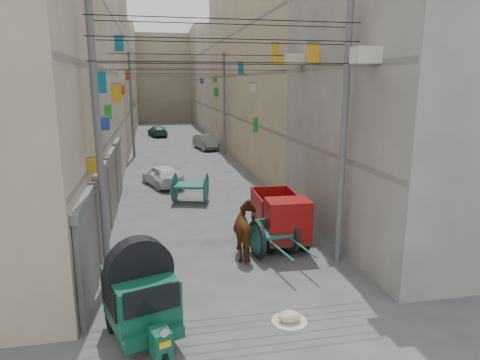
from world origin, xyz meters
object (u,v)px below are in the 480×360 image
object	(u,v)px
tonga_cart	(274,236)
distant_car_grey	(206,142)
distant_car_green	(158,131)
second_cart	(190,187)
horse	(248,231)
mini_truck	(282,221)
feed_sack	(289,316)
distant_car_white	(162,175)
auto_rickshaw	(141,295)

from	to	relation	value
tonga_cart	distant_car_grey	size ratio (longest dim) A/B	0.77
tonga_cart	distant_car_green	xyz separation A→B (m)	(-3.24, 34.68, -0.09)
tonga_cart	second_cart	world-z (taller)	second_cart
tonga_cart	distant_car_grey	distance (m)	24.17
tonga_cart	second_cart	distance (m)	7.48
horse	distant_car_grey	world-z (taller)	horse
second_cart	mini_truck	bearing A→B (deg)	-50.86
horse	distant_car_green	world-z (taller)	horse
tonga_cart	distant_car_green	distance (m)	34.83
feed_sack	distant_car_green	bearing A→B (deg)	93.66
tonga_cart	distant_car_white	bearing A→B (deg)	98.88
distant_car_green	tonga_cart	bearing A→B (deg)	84.49
feed_sack	horse	bearing A→B (deg)	91.20
feed_sack	distant_car_grey	bearing A→B (deg)	86.96
mini_truck	feed_sack	world-z (taller)	mini_truck
auto_rickshaw	distant_car_green	bearing A→B (deg)	70.70
auto_rickshaw	mini_truck	size ratio (longest dim) A/B	0.80
second_cart	distant_car_grey	size ratio (longest dim) A/B	0.51
distant_car_green	horse	bearing A→B (deg)	83.11
second_cart	horse	bearing A→B (deg)	-63.65
second_cart	horse	size ratio (longest dim) A/B	0.96
second_cart	horse	xyz separation A→B (m)	(1.28, -6.99, 0.09)
mini_truck	distant_car_green	xyz separation A→B (m)	(-3.79, 33.78, -0.31)
distant_car_white	tonga_cart	bearing A→B (deg)	87.49
mini_truck	horse	size ratio (longest dim) A/B	1.66
mini_truck	horse	world-z (taller)	mini_truck
mini_truck	second_cart	xyz separation A→B (m)	(-2.68, 6.27, -0.13)
tonga_cart	mini_truck	distance (m)	1.08
feed_sack	tonga_cart	bearing A→B (deg)	79.30
horse	distant_car_grey	xyz separation A→B (m)	(1.59, 23.98, -0.23)
mini_truck	horse	distance (m)	1.58
tonga_cart	distant_car_green	bearing A→B (deg)	87.07
tonga_cart	auto_rickshaw	bearing A→B (deg)	-144.62
second_cart	distant_car_white	xyz separation A→B (m)	(-1.24, 3.76, -0.15)
auto_rickshaw	second_cart	bearing A→B (deg)	61.57
mini_truck	second_cart	distance (m)	6.82
mini_truck	second_cart	size ratio (longest dim) A/B	1.72
distant_car_green	feed_sack	bearing A→B (deg)	82.81
distant_car_grey	distant_car_green	bearing A→B (deg)	99.92
auto_rickshaw	tonga_cart	distance (m)	5.86
auto_rickshaw	distant_car_green	size ratio (longest dim) A/B	0.68
distant_car_grey	horse	bearing A→B (deg)	-104.57
horse	distant_car_white	bearing A→B (deg)	-74.01
second_cart	distant_car_green	distance (m)	27.53
feed_sack	distant_car_green	world-z (taller)	distant_car_green
auto_rickshaw	distant_car_white	xyz separation A→B (m)	(0.86, 14.96, -0.46)
mini_truck	distant_car_white	world-z (taller)	mini_truck
distant_car_white	feed_sack	bearing A→B (deg)	80.22
tonga_cart	second_cart	bearing A→B (deg)	98.32
distant_car_grey	auto_rickshaw	bearing A→B (deg)	-110.76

